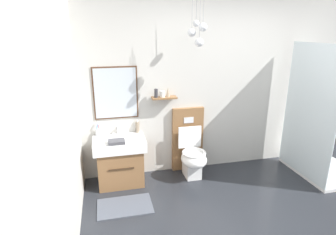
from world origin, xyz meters
TOP-DOWN VIEW (x-y plane):
  - wall_back at (-0.02, 1.74)m, footprint 4.45×0.58m
  - wall_left at (-2.17, 0.00)m, footprint 0.12×3.60m
  - bath_mat at (-1.59, 0.85)m, footprint 0.68×0.44m
  - vanity_sink_left at (-1.59, 1.46)m, footprint 0.71×0.52m
  - tap_on_left_sink at (-1.59, 1.65)m, footprint 0.03×0.13m
  - toilet at (-0.54, 1.48)m, footprint 0.48×0.63m
  - toothbrush_cup at (-1.86, 1.64)m, footprint 0.07×0.07m
  - soap_dispenser at (-1.30, 1.65)m, footprint 0.06×0.06m
  - folded_hand_towel at (-1.63, 1.30)m, footprint 0.22×0.16m
  - shower_tray at (1.33, 1.04)m, footprint 0.90×1.03m

SIDE VIEW (x-z plane):
  - bath_mat at x=-1.59m, z-range 0.00..0.01m
  - vanity_sink_left at x=-1.59m, z-range 0.02..0.70m
  - toilet at x=-0.54m, z-range -0.12..0.88m
  - shower_tray at x=1.33m, z-range -0.56..1.39m
  - folded_hand_towel at x=-1.63m, z-range 0.68..0.72m
  - toothbrush_cup at x=-1.86m, z-range 0.63..0.83m
  - tap_on_left_sink at x=-1.59m, z-range 0.69..0.80m
  - soap_dispenser at x=-1.30m, z-range 0.66..0.86m
  - wall_left at x=-2.17m, z-range 0.00..2.59m
  - wall_back at x=-0.02m, z-range 0.00..2.60m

